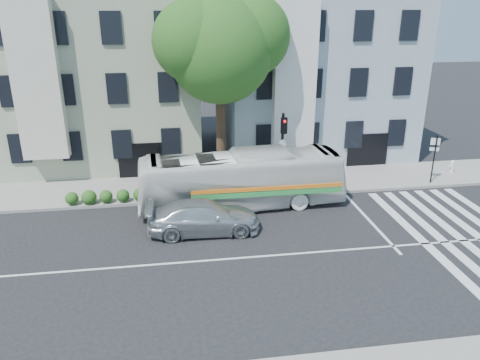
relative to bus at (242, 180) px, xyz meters
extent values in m
plane|color=black|center=(-0.64, -5.17, -1.45)|extent=(120.00, 120.00, 0.00)
cube|color=gray|center=(-0.64, 2.83, -1.38)|extent=(80.00, 4.00, 0.15)
cube|color=#9CA388|center=(-7.64, 9.83, 4.05)|extent=(12.00, 10.00, 11.00)
cube|color=#91A4AC|center=(6.36, 9.83, 4.05)|extent=(12.00, 10.00, 11.00)
cylinder|color=#2D2116|center=(-0.64, 3.33, 1.15)|extent=(0.56, 0.56, 5.20)
sphere|color=#1B4215|center=(-0.64, 3.33, 6.05)|extent=(5.60, 5.60, 5.60)
sphere|color=#1B4215|center=(0.96, 3.73, 6.75)|extent=(4.40, 4.40, 4.40)
sphere|color=#1B4215|center=(-2.04, 3.03, 6.55)|extent=(4.20, 4.20, 4.20)
sphere|color=#1B4215|center=(-0.34, 4.53, 7.75)|extent=(3.80, 3.80, 3.80)
sphere|color=#1B4215|center=(-1.24, 3.93, 5.05)|extent=(3.40, 3.40, 3.40)
imported|color=silver|center=(0.00, 0.00, 0.00)|extent=(3.04, 10.57, 2.91)
imported|color=silver|center=(-2.14, -2.57, -0.71)|extent=(2.17, 5.14, 1.48)
cylinder|color=black|center=(2.56, 2.02, 0.72)|extent=(0.14, 0.14, 4.35)
cube|color=black|center=(2.56, 1.77, 2.27)|extent=(0.34, 0.30, 0.88)
sphere|color=red|center=(2.56, 1.64, 2.53)|extent=(0.17, 0.17, 0.17)
cylinder|color=white|center=(2.56, 1.87, 1.24)|extent=(0.45, 0.15, 0.46)
cylinder|color=silver|center=(13.36, 2.70, -0.99)|extent=(0.25, 0.25, 0.64)
sphere|color=silver|center=(13.36, 2.70, -0.64)|extent=(0.23, 0.23, 0.23)
cylinder|color=silver|center=(13.36, 2.70, -0.90)|extent=(0.45, 0.30, 0.15)
cylinder|color=black|center=(11.21, 1.33, 0.10)|extent=(0.08, 0.08, 2.81)
cube|color=white|center=(11.21, 1.43, 1.11)|extent=(0.49, 0.21, 0.39)
cube|color=white|center=(11.21, 1.43, 0.66)|extent=(0.49, 0.21, 0.20)
camera|label=1|loc=(-3.37, -21.83, 8.48)|focal=35.00mm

